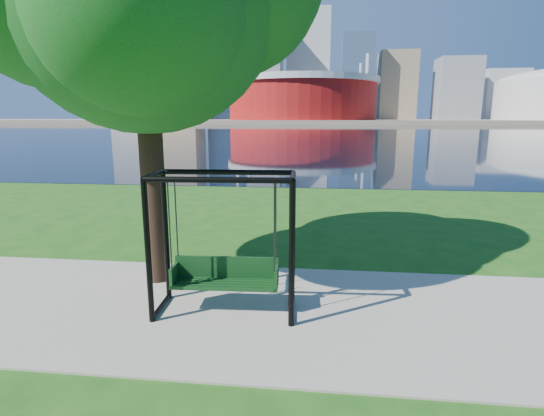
# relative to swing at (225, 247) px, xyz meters

# --- Properties ---
(ground) EXTENTS (900.00, 900.00, 0.00)m
(ground) POSITION_rel_swing_xyz_m (0.60, 0.57, -1.10)
(ground) COLOR #1E5114
(ground) RESTS_ON ground
(path) EXTENTS (120.00, 4.00, 0.03)m
(path) POSITION_rel_swing_xyz_m (0.60, 0.07, -1.09)
(path) COLOR #9E937F
(path) RESTS_ON ground
(river) EXTENTS (900.00, 180.00, 0.02)m
(river) POSITION_rel_swing_xyz_m (0.60, 102.57, -1.09)
(river) COLOR black
(river) RESTS_ON ground
(far_bank) EXTENTS (900.00, 228.00, 2.00)m
(far_bank) POSITION_rel_swing_xyz_m (0.60, 306.57, -0.10)
(far_bank) COLOR #937F60
(far_bank) RESTS_ON ground
(stadium) EXTENTS (83.00, 83.00, 32.00)m
(stadium) POSITION_rel_swing_xyz_m (-9.40, 235.57, 13.13)
(stadium) COLOR maroon
(stadium) RESTS_ON far_bank
(skyline) EXTENTS (392.00, 66.00, 96.50)m
(skyline) POSITION_rel_swing_xyz_m (-3.67, 319.97, 34.79)
(skyline) COLOR gray
(skyline) RESTS_ON far_bank
(swing) EXTENTS (2.27, 1.07, 2.28)m
(swing) POSITION_rel_swing_xyz_m (0.00, 0.00, 0.00)
(swing) COLOR black
(swing) RESTS_ON ground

